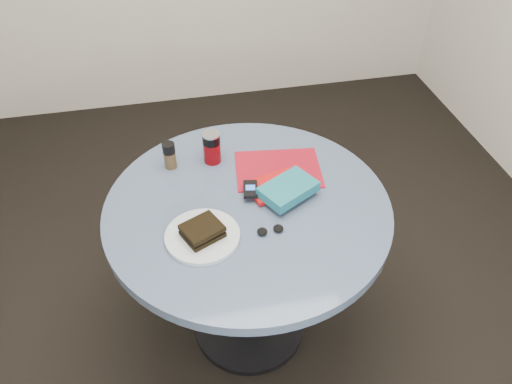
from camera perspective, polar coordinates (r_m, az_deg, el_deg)
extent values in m
plane|color=black|center=(2.31, -0.75, -15.05)|extent=(4.00, 4.00, 0.00)
cylinder|color=black|center=(2.30, -0.76, -14.85)|extent=(0.48, 0.48, 0.03)
cylinder|color=black|center=(2.01, -0.85, -9.28)|extent=(0.11, 0.11, 0.68)
cylinder|color=#404F6A|center=(1.75, -0.96, -1.85)|extent=(1.00, 1.00, 0.04)
cylinder|color=silver|center=(1.62, -6.13, -5.04)|extent=(0.25, 0.25, 0.02)
cube|color=black|center=(1.61, -6.12, -4.75)|extent=(0.15, 0.14, 0.02)
cube|color=#3B2616|center=(1.60, -6.15, -4.43)|extent=(0.13, 0.12, 0.01)
cube|color=black|center=(1.59, -6.19, -4.11)|extent=(0.15, 0.14, 0.02)
cylinder|color=#72050A|center=(1.90, -5.03, 4.59)|extent=(0.09, 0.09, 0.08)
cylinder|color=black|center=(1.87, -5.14, 6.06)|extent=(0.09, 0.09, 0.03)
cylinder|color=silver|center=(1.85, -5.18, 6.57)|extent=(0.09, 0.09, 0.01)
cylinder|color=#45341D|center=(1.90, -9.78, 3.68)|extent=(0.05, 0.05, 0.07)
cylinder|color=black|center=(1.86, -9.96, 4.97)|extent=(0.06, 0.06, 0.04)
cube|color=maroon|center=(1.88, 2.54, 2.62)|extent=(0.34, 0.27, 0.01)
cube|color=#AD0D0D|center=(1.79, 2.17, 0.69)|extent=(0.22, 0.17, 0.02)
cube|color=#175D6E|center=(1.73, 3.70, 0.31)|extent=(0.23, 0.20, 0.04)
cube|color=black|center=(1.75, -0.64, 0.32)|extent=(0.06, 0.09, 0.01)
cube|color=blue|center=(1.74, -0.65, 0.51)|extent=(0.04, 0.03, 0.00)
ellipsoid|color=black|center=(1.63, 0.71, -4.55)|extent=(0.04, 0.04, 0.02)
ellipsoid|color=black|center=(1.64, 2.56, -4.18)|extent=(0.04, 0.04, 0.02)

